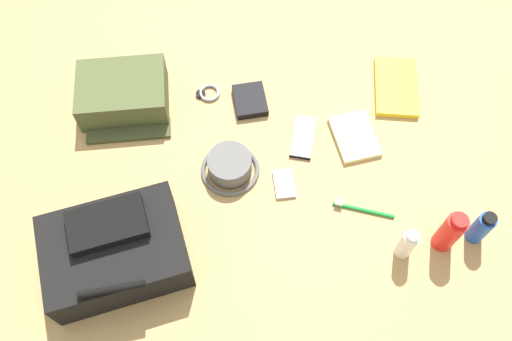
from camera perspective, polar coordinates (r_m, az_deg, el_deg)
ground_plane at (r=1.48m, az=0.00°, el=-0.94°), size 2.64×2.02×0.02m
backpack at (r=1.36m, az=-14.53°, el=-8.12°), size 0.35×0.27×0.15m
toiletry_pouch at (r=1.60m, az=-13.74°, el=7.75°), size 0.26×0.25×0.10m
bucket_hat at (r=1.46m, az=-2.76°, el=0.46°), size 0.16×0.16×0.06m
deodorant_spray at (r=1.46m, az=22.51°, el=-5.53°), size 0.04×0.04×0.12m
sunscreen_spray at (r=1.41m, az=19.65°, el=-6.07°), size 0.05×0.05×0.15m
toothpaste_tube at (r=1.38m, az=15.53°, el=-7.43°), size 0.04×0.04×0.12m
paperback_novel at (r=1.67m, az=14.46°, el=8.46°), size 0.17×0.23×0.02m
cell_phone at (r=1.53m, az=4.97°, el=3.51°), size 0.10×0.15×0.01m
media_player at (r=1.46m, az=2.95°, el=-1.40°), size 0.06×0.09×0.01m
wristwatch at (r=1.62m, az=-5.03°, el=8.10°), size 0.07×0.06×0.01m
toothbrush at (r=1.45m, az=10.82°, el=-3.97°), size 0.15×0.08×0.02m
wallet at (r=1.59m, az=-0.62°, el=7.36°), size 0.09×0.11×0.02m
notepad at (r=1.55m, az=10.29°, el=3.51°), size 0.12×0.16×0.02m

